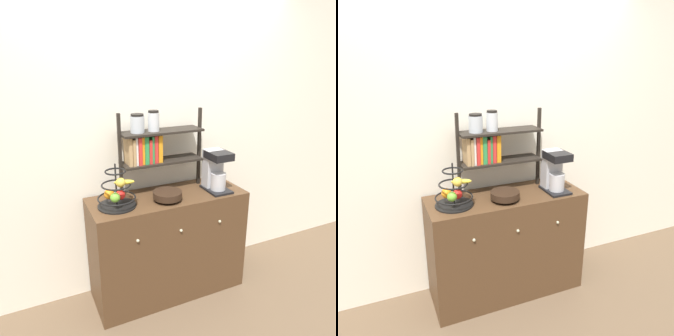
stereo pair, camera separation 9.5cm
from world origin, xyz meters
The scene contains 7 objects.
ground_plane centered at (0.00, 0.00, 0.00)m, with size 12.00×12.00×0.00m, color brown.
wall_back centered at (0.00, 0.51, 1.30)m, with size 7.00×0.05×2.60m, color silver.
sideboard centered at (0.00, 0.23, 0.45)m, with size 1.27×0.49×0.89m.
coffee_maker centered at (0.41, 0.19, 1.06)m, with size 0.18×0.25×0.34m.
fruit_stand centered at (-0.43, 0.19, 1.00)m, with size 0.29×0.29×0.33m.
wooden_bowl centered at (-0.04, 0.15, 0.94)m, with size 0.23×0.23×0.08m.
shelf_hutch centered at (-0.10, 0.36, 1.30)m, with size 0.72×0.20×0.67m.
Camera 1 is at (-1.02, -1.96, 1.93)m, focal length 35.00 mm.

